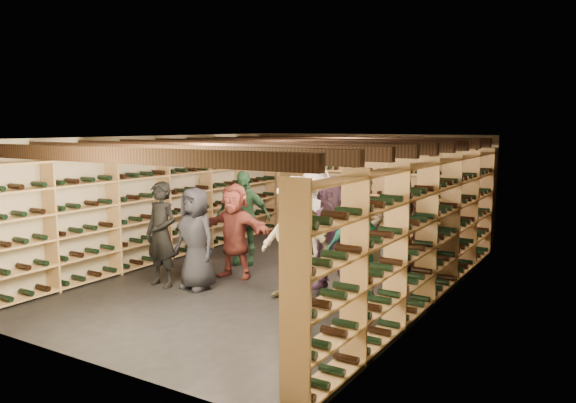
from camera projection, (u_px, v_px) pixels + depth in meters
The scene contains 23 objects.
ground at pixel (277, 278), 9.61m from camera, with size 8.00×8.00×0.00m, color black.
walls at pixel (277, 209), 9.45m from camera, with size 5.52×8.02×2.40m.
ceiling at pixel (277, 137), 9.29m from camera, with size 5.50×8.00×0.01m, color beige.
ceiling_joists at pixel (277, 146), 9.31m from camera, with size 5.40×7.12×0.18m.
wine_rack_left at pixel (165, 205), 10.79m from camera, with size 0.32×7.50×2.15m.
wine_rack_right at pixel (426, 231), 8.14m from camera, with size 0.32×7.50×2.15m.
wine_rack_back at pixel (368, 193), 12.71m from camera, with size 4.70×0.30×2.15m.
crate_stack_left at pixel (364, 243), 11.23m from camera, with size 0.52×0.36×0.51m.
crate_stack_right at pixel (346, 246), 11.38m from camera, with size 0.51×0.34×0.34m.
crate_loose at pixel (351, 252), 11.21m from camera, with size 0.50×0.33×0.17m, color tan.
person_0 at pixel (196, 238), 8.89m from camera, with size 0.80×0.52×1.63m, color black.
person_1 at pixel (161, 234), 9.04m from camera, with size 0.62×0.41×1.70m, color black.
person_2 at pixel (299, 241), 8.28m from camera, with size 0.87×0.68×1.80m, color brown.
person_3 at pixel (297, 234), 8.84m from camera, with size 1.17×0.67×1.81m, color beige.
person_4 at pixel (358, 254), 7.86m from camera, with size 0.94×0.39×1.61m, color #207E6E.
person_5 at pixel (234, 231), 9.57m from camera, with size 1.50×0.48×1.62m, color brown.
person_6 at pixel (195, 236), 9.44m from camera, with size 0.73×0.47×1.49m, color #1E2A4C.
person_7 at pixel (361, 235), 8.44m from camera, with size 0.69×0.46×1.90m, color gray.
person_8 at pixel (421, 239), 9.21m from camera, with size 0.73×0.57×1.50m, color #4B261C.
person_9 at pixel (316, 216), 10.57m from camera, with size 1.16×0.67×1.80m, color beige.
person_10 at pixel (243, 218), 10.50m from camera, with size 1.03×0.43×1.76m, color #244E30.
person_11 at pixel (332, 233), 8.79m from camera, with size 1.70×0.54×1.83m, color #865B91.
person_12 at pixel (398, 224), 9.73m from camera, with size 0.88×0.57×1.80m, color #37393C.
Camera 1 is at (5.02, -7.89, 2.59)m, focal length 35.00 mm.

